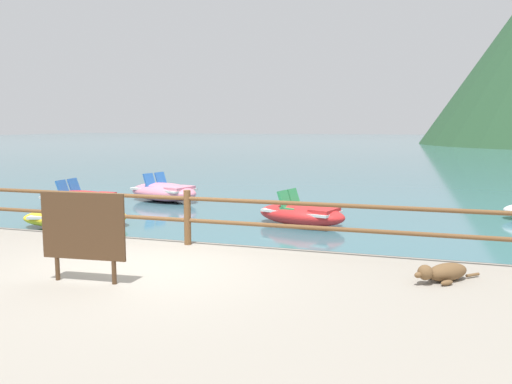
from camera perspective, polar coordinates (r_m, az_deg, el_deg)
The scene contains 9 objects.
ground_plane at distance 46.69m, azimuth 12.89°, elevation 4.15°, with size 200.00×200.00×0.00m, color #3D6B75.
promenade_dock at distance 6.13m, azimuth -22.97°, elevation -14.81°, with size 28.00×8.00×0.40m, color gray.
dock_railing at distance 8.98m, azimuth -7.57°, elevation -2.11°, with size 23.92×0.12×0.95m.
sign_board at distance 7.11m, azimuth -18.48°, elevation -3.75°, with size 1.18×0.15×1.19m.
dog_resting at distance 7.34m, azimuth 19.91°, elevation -8.32°, with size 0.87×0.74×0.26m.
pedal_boat_0 at distance 16.11m, azimuth -18.81°, elevation -0.77°, with size 2.55×1.31×0.87m.
pedal_boat_1 at distance 12.82m, azimuth 5.05°, elevation -2.42°, with size 2.53×1.73×0.86m.
pedal_boat_2 at distance 17.11m, azimuth -10.10°, elevation 0.05°, with size 2.81×1.96×0.91m.
pedal_boat_4 at distance 13.35m, azimuth -19.16°, elevation -2.58°, with size 2.78×2.07×0.81m.
Camera 1 is at (3.77, -6.47, 2.45)m, focal length 36.34 mm.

